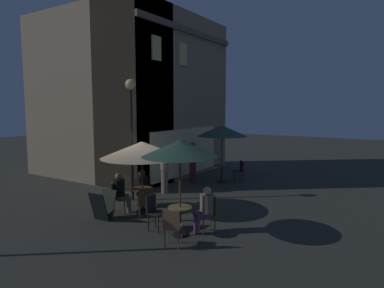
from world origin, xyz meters
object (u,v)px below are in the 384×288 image
Objects in this scene: cafe_table_0 at (222,170)px; patron_seated_1 at (120,190)px; cafe_table_2 at (143,195)px; menu_sandwich_board at (103,205)px; cafe_chair_2 at (172,224)px; cafe_chair_1 at (154,209)px; patron_seated_2 at (142,186)px; cafe_chair_4 at (116,195)px; cafe_chair_6 at (142,189)px; patio_umbrella_0 at (222,131)px; patron_standing_4 at (193,162)px; cafe_chair_0 at (240,169)px; cafe_chair_3 at (210,211)px; cafe_table_1 at (180,217)px; patio_umbrella_1 at (180,149)px; cafe_chair_5 at (146,201)px; patron_standing_3 at (165,171)px; patio_umbrella_2 at (142,150)px; patron_seated_0 at (205,207)px; street_lamp_near_corner at (131,111)px.

patron_seated_1 is at bearing 173.57° from cafe_table_0.
patron_seated_1 is (-0.47, 0.50, 0.16)m from cafe_table_2.
menu_sandwich_board is 2.93m from cafe_chair_2.
cafe_chair_1 is 0.79× the size of patron_seated_2.
cafe_chair_4 is 0.77× the size of patron_seated_1.
patron_seated_2 reaches higher than cafe_chair_6.
patio_umbrella_0 is 1.40× the size of patron_standing_4.
menu_sandwich_board is at bearing 58.36° from cafe_chair_2.
cafe_chair_2 is at bearing 9.69° from patron_seated_2.
cafe_table_0 is 0.84m from cafe_chair_0.
cafe_chair_1 is 1.51m from cafe_chair_3.
cafe_chair_1 is (-0.05, 0.82, 0.07)m from cafe_table_1.
patio_umbrella_1 is 2.68× the size of cafe_chair_0.
cafe_chair_5 is (-0.24, 2.02, 0.03)m from cafe_chair_3.
cafe_chair_4 is at bearing -51.39° from patron_seated_2.
patron_seated_2 reaches higher than cafe_chair_5.
patron_standing_3 is at bearing 51.85° from cafe_chair_4.
cafe_chair_5 is (-0.60, -0.63, -1.38)m from patio_umbrella_2.
cafe_chair_3 is at bearing -47.13° from patron_standing_4.
cafe_table_2 is 0.88m from cafe_chair_5.
patron_standing_3 is (2.82, 0.24, 0.27)m from cafe_chair_4.
cafe_chair_3 reaches higher than cafe_chair_0.
patron_seated_1 reaches higher than cafe_chair_1.
patron_seated_2 is (-5.20, 1.17, 0.14)m from cafe_chair_0.
patio_umbrella_0 is 2.55× the size of cafe_chair_4.
patio_umbrella_2 is at bearing 137.80° from cafe_chair_1.
cafe_table_0 is at bearing 97.42° from cafe_chair_1.
cafe_chair_5 reaches higher than cafe_chair_1.
cafe_table_0 is 0.63× the size of patron_seated_2.
cafe_chair_6 is 0.72× the size of patron_seated_2.
patron_seated_0 is (-5.55, -2.44, 0.17)m from cafe_table_0.
patio_umbrella_0 is 5.10m from patio_umbrella_2.
cafe_table_1 is 0.77× the size of cafe_chair_4.
patron_seated_1 is at bearing 133.09° from patio_umbrella_2.
patron_seated_1 is (-5.56, 0.63, -1.54)m from patio_umbrella_0.
street_lamp_near_corner is at bearing 139.61° from cafe_chair_1.
cafe_table_2 is at bearing 32.93° from cafe_chair_2.
cafe_chair_1 is at bearing -60.79° from patron_seated_1.
patron_standing_3 is (1.66, 0.31, 0.33)m from cafe_chair_6.
cafe_chair_4 is at bearing 172.64° from cafe_table_0.
patio_umbrella_0 is 2.08× the size of patron_seated_2.
cafe_chair_5 is 1.53m from patron_seated_2.
cafe_table_0 is 0.31× the size of patio_umbrella_1.
patio_umbrella_0 is (5.09, -0.12, 1.70)m from cafe_table_2.
cafe_table_2 is (1.00, 2.12, 0.05)m from cafe_table_1.
patio_umbrella_0 is at bearing 41.72° from patron_standing_4.
patron_seated_2 is (1.48, 2.56, -1.56)m from patio_umbrella_1.
cafe_table_2 is at bearing -124.86° from street_lamp_near_corner.
patron_seated_2 is (-0.35, -0.75, -2.45)m from street_lamp_near_corner.
cafe_chair_1 is 1.03× the size of cafe_chair_2.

